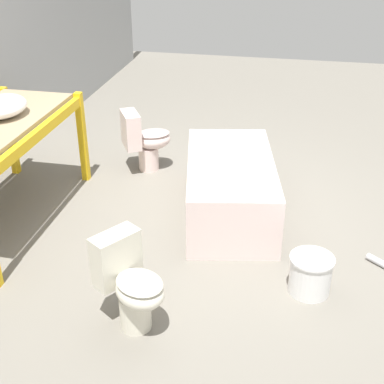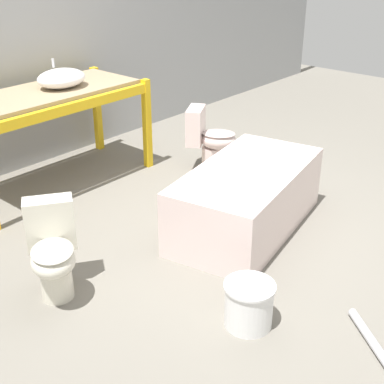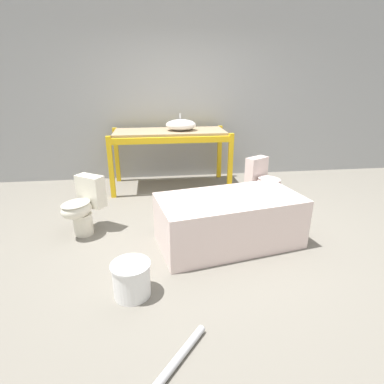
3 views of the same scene
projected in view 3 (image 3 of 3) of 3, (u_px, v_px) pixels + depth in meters
ground_plane at (203, 232)px, 3.53m from camera, size 12.00×12.00×0.00m
warehouse_wall_rear at (182, 85)px, 5.10m from camera, size 10.80×0.08×3.20m
shelving_rack at (170, 139)px, 4.79m from camera, size 1.88×0.86×0.93m
sink_basin at (181, 125)px, 4.71m from camera, size 0.48×0.38×0.25m
bathtub_main at (229, 217)px, 3.20m from camera, size 1.61×1.03×0.54m
toilet_near at (264, 181)px, 4.22m from camera, size 0.51×0.58×0.66m
toilet_far at (83, 206)px, 3.40m from camera, size 0.53×0.58×0.66m
bucket_white at (132, 279)px, 2.45m from camera, size 0.32×0.32×0.30m
loose_pipe at (178, 359)px, 1.90m from camera, size 0.42×0.49×0.05m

